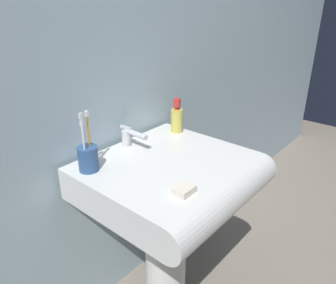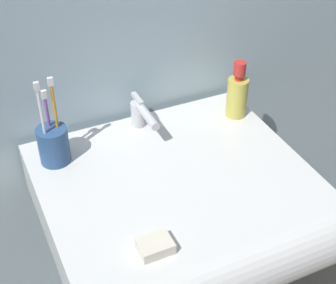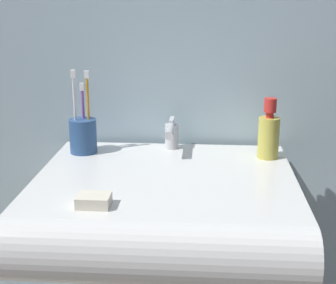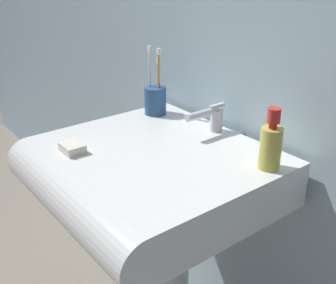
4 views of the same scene
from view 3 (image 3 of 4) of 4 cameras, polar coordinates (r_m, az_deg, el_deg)
The scene contains 5 objects.
sink_basin at distance 1.20m, azimuth -0.45°, elevation -7.41°, with size 0.61×0.58×0.13m.
faucet at distance 1.39m, azimuth 0.50°, elevation 0.95°, with size 0.04×0.14×0.08m.
toothbrush_cup at distance 1.39m, azimuth -9.40°, elevation 0.86°, with size 0.07×0.07×0.22m.
soap_bottle at distance 1.35m, azimuth 11.09°, elevation 0.86°, with size 0.05×0.05×0.16m.
bar_soap at distance 1.06m, azimuth -8.23°, elevation -6.45°, with size 0.07×0.05×0.02m, color silver.
Camera 3 is at (0.09, -1.14, 1.20)m, focal length 55.00 mm.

